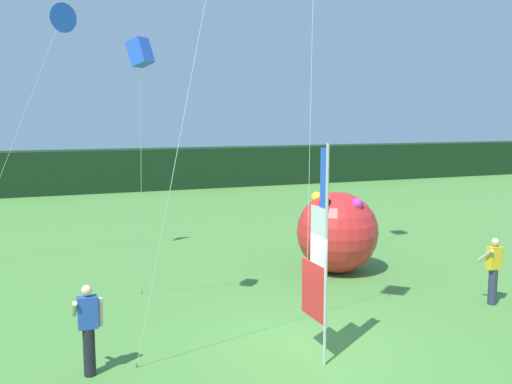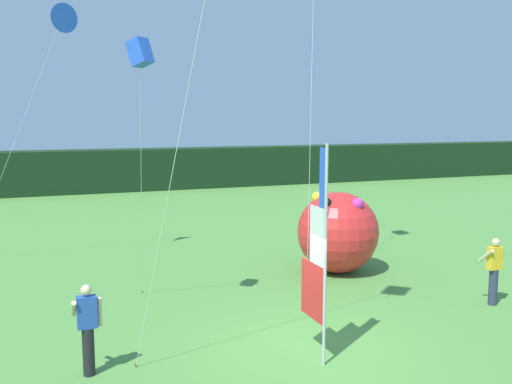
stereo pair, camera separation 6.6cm
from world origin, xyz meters
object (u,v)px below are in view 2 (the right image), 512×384
object	(u,v)px
banner_flag	(318,258)
kite_blue_delta_2	(61,19)
person_near_banner	(494,269)
person_mid_field	(88,327)
inflatable_balloon	(338,232)
kite_blue_box_3	(140,55)

from	to	relation	value
banner_flag	kite_blue_delta_2	size ratio (longest dim) A/B	0.52
person_near_banner	kite_blue_delta_2	world-z (taller)	kite_blue_delta_2
person_mid_field	inflatable_balloon	xyz separation A→B (m)	(7.81, 4.56, 0.33)
banner_flag	inflatable_balloon	size ratio (longest dim) A/B	1.71
banner_flag	kite_blue_delta_2	xyz separation A→B (m)	(-4.13, 9.11, 5.69)
inflatable_balloon	kite_blue_delta_2	bearing A→B (deg)	154.60
kite_blue_box_3	kite_blue_delta_2	bearing A→B (deg)	102.13
inflatable_balloon	kite_blue_delta_2	size ratio (longest dim) A/B	0.31
banner_flag	person_mid_field	world-z (taller)	banner_flag
person_mid_field	kite_blue_delta_2	bearing A→B (deg)	88.94
person_mid_field	kite_blue_delta_2	size ratio (longest dim) A/B	0.21
banner_flag	person_near_banner	xyz separation A→B (m)	(5.73, 1.32, -1.13)
person_mid_field	inflatable_balloon	size ratio (longest dim) A/B	0.69
inflatable_balloon	kite_blue_delta_2	world-z (taller)	kite_blue_delta_2
person_mid_field	kite_blue_box_3	distance (m)	5.79
banner_flag	kite_blue_box_3	world-z (taller)	kite_blue_box_3
person_near_banner	kite_blue_delta_2	xyz separation A→B (m)	(-9.86, 7.79, 6.82)
person_near_banner	kite_blue_box_3	distance (m)	10.15
banner_flag	person_near_banner	world-z (taller)	banner_flag
banner_flag	inflatable_balloon	world-z (taller)	banner_flag
kite_blue_box_3	person_near_banner	bearing A→B (deg)	-11.26
person_near_banner	kite_blue_delta_2	distance (m)	14.30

